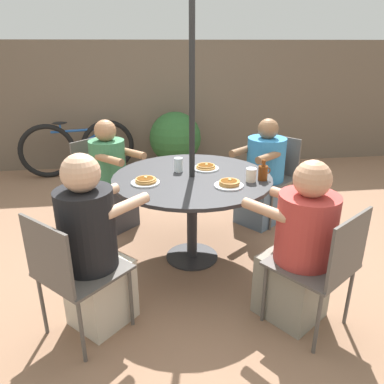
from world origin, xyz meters
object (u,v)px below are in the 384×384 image
pancake_plate_a (229,184)px  diner_north (111,180)px  potted_shrub (175,139)px  patio_chair_north (100,175)px  patio_chair_south (324,263)px  coffee_cup (251,175)px  patio_chair_east (71,269)px  diner_south (299,251)px  patio_chair_west (273,172)px  diner_east (93,251)px  pancake_plate_c (146,181)px  pancake_plate_b (206,167)px  drinking_glass_a (178,165)px  patio_table (192,187)px  syrup_bottle (263,172)px  bicycle (78,148)px  diner_west (263,178)px

pancake_plate_a → diner_north: bearing=133.7°
potted_shrub → patio_chair_north: bearing=-122.4°
patio_chair_south → coffee_cup: (-0.25, 0.80, 0.30)m
patio_chair_east → diner_south: diner_south is taller
diner_south → patio_chair_west: (0.36, 1.57, -0.01)m
diner_east → pancake_plate_c: (0.35, 0.61, 0.23)m
patio_chair_north → pancake_plate_c: size_ratio=3.90×
pancake_plate_a → pancake_plate_c: size_ratio=1.00×
diner_south → pancake_plate_b: size_ratio=5.09×
diner_north → pancake_plate_b: bearing=102.3°
pancake_plate_b → drinking_glass_a: 0.24m
diner_east → diner_south: size_ratio=1.05×
patio_chair_north → patio_chair_east: 1.71m
patio_table → coffee_cup: size_ratio=12.20×
patio_table → pancake_plate_c: 0.41m
diner_north → diner_east: 1.46m
diner_east → syrup_bottle: size_ratio=7.28×
patio_chair_south → bicycle: bearing=85.0°
drinking_glass_a → pancake_plate_c: bearing=-137.2°
diner_east → pancake_plate_c: 0.74m
diner_south → coffee_cup: size_ratio=10.63×
potted_shrub → patio_chair_west: bearing=-60.4°
patio_chair_west → pancake_plate_c: patio_chair_west is taller
patio_table → potted_shrub: (0.07, 2.28, -0.16)m
diner_east → potted_shrub: size_ratio=1.34×
pancake_plate_a → drinking_glass_a: size_ratio=1.91×
diner_south → potted_shrub: bearing=64.5°
pancake_plate_c → syrup_bottle: 0.91m
drinking_glass_a → patio_chair_north: bearing=135.6°
diner_east → pancake_plate_c: bearing=105.1°
diner_south → diner_east: bearing=140.4°
patio_table → bicycle: size_ratio=0.83×
patio_chair_south → pancake_plate_b: 1.30m
patio_table → coffee_cup: (0.44, -0.18, 0.15)m
diner_south → patio_chair_west: 1.61m
patio_chair_north → bicycle: bearing=-118.0°
syrup_bottle → drinking_glass_a: syrup_bottle is taller
bicycle → diner_east: bearing=-91.6°
potted_shrub → diner_east: bearing=-104.7°
pancake_plate_b → diner_east: bearing=-133.8°
pancake_plate_a → coffee_cup: bearing=23.4°
diner_west → pancake_plate_a: bearing=109.9°
diner_south → drinking_glass_a: 1.23m
diner_north → syrup_bottle: (1.25, -0.89, 0.32)m
pancake_plate_a → diner_east: bearing=-154.1°
patio_table → patio_chair_north: bearing=134.0°
patio_chair_east → patio_chair_south: same height
patio_chair_west → syrup_bottle: bearing=117.6°
diner_north → pancake_plate_b: 1.06m
pancake_plate_b → potted_shrub: size_ratio=0.25×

